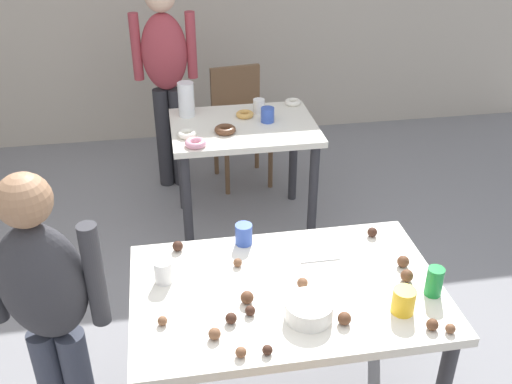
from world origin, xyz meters
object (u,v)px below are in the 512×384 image
Objects in this scene: chair_far_table at (239,118)px; person_adult_far at (166,70)px; person_girl_near at (49,310)px; dining_table_far at (244,143)px; mixing_bowl at (309,310)px; dining_table_near at (286,307)px; pitcher_far at (186,99)px; soda_can at (434,282)px.

chair_far_table is 0.57× the size of person_adult_far.
chair_far_table is at bearing 66.42° from person_girl_near.
dining_table_far is 0.71m from chair_far_table.
person_girl_near is at bearing -119.98° from dining_table_far.
chair_far_table is at bearing 87.75° from mixing_bowl.
person_adult_far is at bearing 77.68° from person_girl_near.
dining_table_near is 1.34× the size of dining_table_far.
pitcher_far is at bearing 149.11° from dining_table_far.
soda_can is (0.41, -2.46, 0.31)m from chair_far_table.
person_girl_near is 11.21× the size of soda_can.
chair_far_table is at bearing 86.54° from dining_table_near.
pitcher_far is at bearing 98.90° from mixing_bowl.
chair_far_table is 2.52m from soda_can.
pitcher_far is (-0.41, -0.49, 0.37)m from chair_far_table.
mixing_bowl is 2.04m from pitcher_far.
chair_far_table is at bearing 49.99° from pitcher_far.
person_girl_near is at bearing -108.31° from pitcher_far.
pitcher_far is (-0.32, 2.02, 0.08)m from mixing_bowl.
soda_can is (0.94, -2.43, -0.10)m from person_adult_far.
person_girl_near is (-1.04, -2.38, 0.31)m from chair_far_table.
person_adult_far is (-0.53, -0.03, 0.42)m from chair_far_table.
mixing_bowl is at bearing -92.25° from chair_far_table.
mixing_bowl is (0.94, -0.13, -0.02)m from person_girl_near.
pitcher_far is at bearing 112.79° from soda_can.
dining_table_far is 4.09× the size of pitcher_far.
pitcher_far is (-0.27, 1.84, 0.21)m from dining_table_near.
soda_can is at bearing 5.49° from mixing_bowl.
soda_can reaches higher than dining_table_near.
mixing_bowl is at bearing -174.51° from soda_can.
soda_can is at bearing -3.27° from person_girl_near.
soda_can is at bearing -80.49° from chair_far_table.
soda_can is at bearing -68.88° from person_adult_far.
dining_table_near and dining_table_far have the same top height.
soda_can reaches higher than mixing_bowl.
dining_table_near is 1.63m from dining_table_far.
dining_table_far is at bearing 105.30° from soda_can.
mixing_bowl is 1.47× the size of soda_can.
dining_table_far is at bearing 89.08° from mixing_bowl.
person_girl_near is at bearing 172.01° from mixing_bowl.
dining_table_near is 6.88× the size of mixing_bowl.
mixing_bowl is at bearing -80.22° from person_adult_far.
person_adult_far is at bearing -176.46° from chair_far_table.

